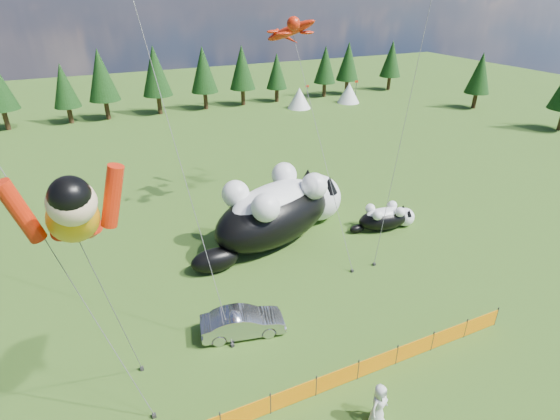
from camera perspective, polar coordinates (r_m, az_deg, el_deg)
name	(u,v)px	position (r m, az deg, el deg)	size (l,w,h in m)	color
ground	(264,353)	(20.87, -2.05, -18.17)	(160.00, 160.00, 0.00)	#16390A
safety_fence	(294,395)	(18.65, 1.80, -23.03)	(22.06, 0.06, 1.10)	#262626
tree_line	(124,85)	(59.91, -19.65, 15.08)	(90.00, 4.00, 8.00)	black
festival_tents	(222,106)	(57.72, -7.54, 13.31)	(50.00, 3.20, 2.80)	white
cat_large	(280,209)	(28.14, 0.05, 0.17)	(11.80, 7.29, 4.43)	black
cat_small	(386,217)	(30.68, 13.71, -0.95)	(4.80, 2.17, 1.74)	black
car	(243,322)	(21.42, -4.90, -14.42)	(1.39, 3.97, 1.31)	#AEAEB3
spectator_e	(379,404)	(18.24, 12.77, -23.48)	(0.89, 0.58, 1.81)	silver
superhero_kite	(73,218)	(13.76, -25.40, -0.92)	(4.61, 5.12, 11.26)	orange
gecko_kite	(290,31)	(30.77, 1.37, 22.37)	(5.18, 13.33, 15.90)	red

